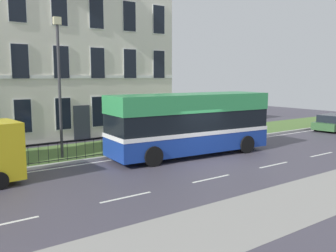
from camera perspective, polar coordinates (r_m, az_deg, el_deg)
name	(u,v)px	position (r m, az deg, el deg)	size (l,w,h in m)	color
ground_plane	(205,161)	(18.58, 5.77, -5.37)	(60.00, 56.00, 0.18)	#423E4A
georgian_townhouse	(53,49)	(28.86, -17.36, 11.30)	(14.78, 9.99, 12.02)	silver
iron_verge_railing	(122,144)	(19.78, -7.15, -2.70)	(18.90, 0.04, 0.97)	black
single_decker_bus	(190,123)	(19.54, 3.46, 0.44)	(9.06, 3.19, 3.26)	navy
parked_hatchback_00	(335,123)	(31.32, 24.32, 0.47)	(4.20, 2.17, 1.25)	#345D33
street_lamp_post	(59,79)	(18.95, -16.44, 7.00)	(0.36, 0.24, 6.86)	#333338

